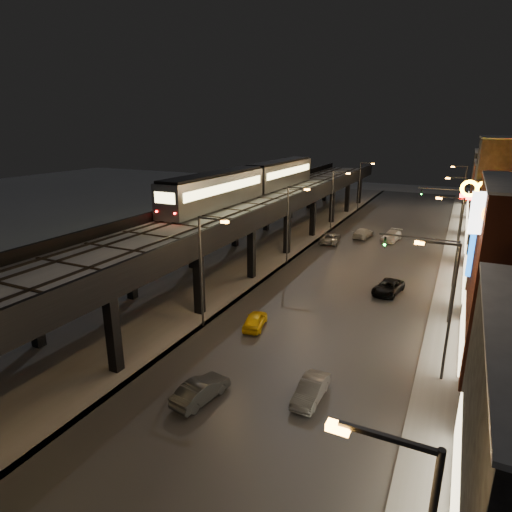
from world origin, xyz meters
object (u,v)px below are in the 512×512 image
at_px(car_mid_dark, 363,233).
at_px(car_onc_silver, 311,391).
at_px(car_near_white, 201,391).
at_px(car_onc_dark, 388,288).
at_px(sign_citgo, 490,238).
at_px(subway_train, 253,180).
at_px(car_mid_silver, 330,238).
at_px(car_taxi, 255,321).
at_px(car_onc_white, 391,236).

height_order(car_mid_dark, car_onc_silver, car_mid_dark).
xyz_separation_m(car_near_white, car_onc_dark, (7.06, 21.77, -0.02)).
bearing_deg(sign_citgo, subway_train, 139.05).
distance_m(car_mid_dark, sign_citgo, 36.02).
xyz_separation_m(car_mid_silver, sign_citgo, (17.23, -27.52, 8.44)).
height_order(car_onc_silver, car_onc_dark, car_onc_dark).
bearing_deg(car_onc_silver, car_mid_dark, 98.65).
bearing_deg(car_mid_silver, subway_train, 14.92).
xyz_separation_m(car_mid_dark, sign_citgo, (13.79, -32.19, 8.45)).
relative_size(car_onc_silver, sign_citgo, 0.31).
distance_m(car_taxi, car_onc_silver, 9.92).
bearing_deg(sign_citgo, car_onc_silver, -139.61).
bearing_deg(car_onc_silver, car_mid_silver, 105.16).
distance_m(car_onc_dark, sign_citgo, 16.19).
bearing_deg(car_onc_dark, car_taxi, -114.94).
xyz_separation_m(car_taxi, car_onc_dark, (8.32, 11.92, 0.01)).
bearing_deg(car_near_white, car_taxi, -73.03).
bearing_deg(subway_train, car_onc_silver, -58.48).
xyz_separation_m(car_onc_dark, sign_citgo, (6.99, -11.87, 8.51)).
distance_m(subway_train, car_mid_silver, 13.16).
bearing_deg(car_onc_white, car_taxi, -91.19).
xyz_separation_m(car_near_white, car_mid_dark, (0.26, 42.09, 0.03)).
relative_size(car_mid_dark, sign_citgo, 0.40).
distance_m(car_mid_dark, car_onc_white, 3.94).
distance_m(car_mid_silver, sign_citgo, 33.54).
bearing_deg(car_mid_dark, car_onc_dark, 115.23).
bearing_deg(car_taxi, subway_train, -75.56).
bearing_deg(car_taxi, car_onc_dark, -136.95).
bearing_deg(car_mid_silver, car_onc_white, -155.38).
relative_size(car_taxi, car_near_white, 0.92).
bearing_deg(car_near_white, car_mid_silver, -75.48).
distance_m(car_near_white, sign_citgo, 19.17).
relative_size(subway_train, car_onc_white, 8.03).
height_order(car_onc_dark, sign_citgo, sign_citgo).
height_order(car_mid_silver, car_onc_silver, car_mid_silver).
height_order(car_taxi, car_onc_white, car_onc_white).
xyz_separation_m(car_onc_silver, sign_citgo, (8.30, 7.06, 8.52)).
relative_size(car_mid_dark, car_onc_dark, 1.05).
bearing_deg(car_mid_silver, car_near_white, 87.06).
bearing_deg(car_taxi, car_near_white, 85.27).
bearing_deg(car_onc_silver, car_near_white, -153.03).
xyz_separation_m(subway_train, car_onc_dark, (20.01, -11.56, -7.87)).
bearing_deg(subway_train, car_near_white, -68.77).
relative_size(subway_train, car_taxi, 10.56).
distance_m(car_near_white, car_mid_silver, 37.55).
height_order(car_near_white, sign_citgo, sign_citgo).
xyz_separation_m(car_taxi, car_onc_white, (5.46, 32.25, 0.07)).
distance_m(subway_train, sign_citgo, 35.75).
bearing_deg(car_taxi, car_onc_silver, 122.99).
height_order(car_taxi, car_mid_silver, car_mid_silver).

